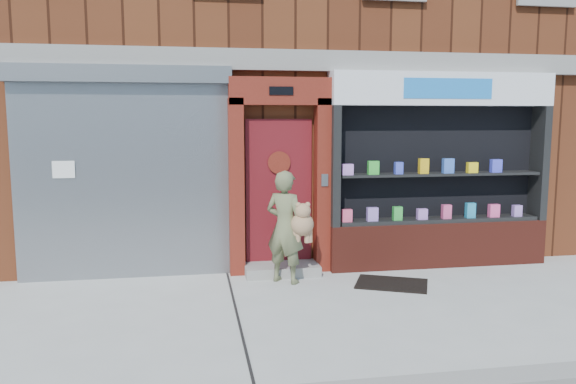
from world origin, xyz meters
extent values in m
plane|color=#9E9E99|center=(0.00, 0.00, 0.00)|extent=(80.00, 80.00, 0.00)
cube|color=#4B2111|center=(0.00, 6.00, 4.00)|extent=(12.00, 8.00, 8.00)
cube|color=gray|center=(0.00, 1.92, 3.15)|extent=(12.00, 0.16, 0.30)
cube|color=gray|center=(-3.00, 1.94, 1.40)|extent=(3.00, 0.10, 2.80)
cube|color=slate|center=(-3.00, 1.88, 2.92)|extent=(3.10, 0.30, 0.24)
cube|color=white|center=(-3.80, 1.88, 1.60)|extent=(0.30, 0.01, 0.24)
cube|color=#5D1810|center=(-1.40, 1.86, 1.30)|extent=(0.22, 0.28, 2.60)
cube|color=#5D1810|center=(-0.10, 1.86, 1.30)|extent=(0.22, 0.28, 2.60)
cube|color=#5D1810|center=(-0.75, 1.86, 2.70)|extent=(1.50, 0.28, 0.40)
cube|color=black|center=(-0.75, 1.71, 2.70)|extent=(0.35, 0.01, 0.12)
cube|color=#5B1016|center=(-0.75, 1.97, 1.20)|extent=(1.00, 0.06, 2.20)
cylinder|color=black|center=(-0.75, 1.93, 1.65)|extent=(0.28, 0.02, 0.28)
cylinder|color=#5D1810|center=(-0.75, 1.92, 1.65)|extent=(0.34, 0.02, 0.34)
cube|color=gray|center=(-0.75, 1.70, 0.07)|extent=(1.10, 0.55, 0.15)
cube|color=slate|center=(-0.10, 1.71, 1.40)|extent=(0.10, 0.02, 0.18)
cube|color=#5F1F16|center=(1.75, 1.80, 0.35)|extent=(3.50, 0.40, 0.70)
cube|color=black|center=(0.06, 1.80, 1.60)|extent=(0.12, 0.40, 1.80)
cube|color=black|center=(3.44, 1.80, 1.60)|extent=(0.12, 0.40, 1.80)
cube|color=black|center=(1.75, 1.99, 1.60)|extent=(3.30, 0.03, 1.80)
cube|color=black|center=(1.75, 1.80, 0.73)|extent=(3.20, 0.36, 0.06)
cube|color=black|center=(1.75, 1.80, 1.45)|extent=(3.20, 0.36, 0.04)
cube|color=white|center=(1.75, 1.80, 2.75)|extent=(3.50, 0.40, 0.50)
cube|color=blue|center=(1.75, 1.59, 2.75)|extent=(1.40, 0.01, 0.30)
cube|color=#EA4E77|center=(0.25, 1.72, 0.85)|extent=(0.15, 0.09, 0.19)
cube|color=#9B74D2|center=(0.65, 1.72, 0.86)|extent=(0.16, 0.09, 0.21)
cube|color=green|center=(1.05, 1.72, 0.86)|extent=(0.14, 0.09, 0.21)
cube|color=#AB73CF|center=(1.45, 1.72, 0.84)|extent=(0.15, 0.09, 0.16)
cube|color=#D5477E|center=(1.85, 1.72, 0.87)|extent=(0.14, 0.09, 0.22)
cube|color=teal|center=(2.25, 1.72, 0.88)|extent=(0.14, 0.09, 0.23)
cube|color=#F05091|center=(2.65, 1.72, 0.86)|extent=(0.16, 0.09, 0.20)
cube|color=#A073CF|center=(3.05, 1.72, 0.85)|extent=(0.14, 0.09, 0.18)
cube|color=#BE7DE1|center=(0.25, 1.72, 1.55)|extent=(0.16, 0.09, 0.16)
cube|color=green|center=(0.65, 1.72, 1.57)|extent=(0.16, 0.09, 0.20)
cube|color=blue|center=(1.05, 1.72, 1.56)|extent=(0.12, 0.09, 0.18)
cube|color=gold|center=(1.45, 1.72, 1.59)|extent=(0.14, 0.09, 0.23)
cube|color=blue|center=(1.85, 1.72, 1.58)|extent=(0.17, 0.09, 0.23)
cube|color=yellow|center=(2.25, 1.72, 1.55)|extent=(0.16, 0.09, 0.16)
cube|color=#434AE5|center=(2.65, 1.72, 1.57)|extent=(0.17, 0.09, 0.20)
imported|color=#636744|center=(-0.77, 1.30, 0.80)|extent=(0.69, 0.66, 1.59)
sphere|color=#966E4B|center=(-0.54, 1.20, 0.85)|extent=(0.32, 0.32, 0.32)
sphere|color=#966E4B|center=(-0.54, 1.14, 1.04)|extent=(0.22, 0.22, 0.22)
sphere|color=#966E4B|center=(-0.61, 1.14, 1.13)|extent=(0.08, 0.08, 0.08)
sphere|color=#966E4B|center=(-0.48, 1.14, 1.13)|extent=(0.08, 0.08, 0.08)
cylinder|color=#966E4B|center=(-0.65, 1.20, 0.68)|extent=(0.08, 0.08, 0.19)
cylinder|color=#966E4B|center=(-0.43, 1.20, 0.68)|extent=(0.08, 0.08, 0.19)
cylinder|color=#966E4B|center=(-0.61, 1.17, 0.68)|extent=(0.08, 0.08, 0.19)
cylinder|color=#966E4B|center=(-0.48, 1.17, 0.68)|extent=(0.08, 0.08, 0.19)
cube|color=black|center=(0.68, 0.92, 0.01)|extent=(1.16, 1.02, 0.02)
camera|label=1|loc=(-2.05, -6.33, 2.31)|focal=35.00mm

